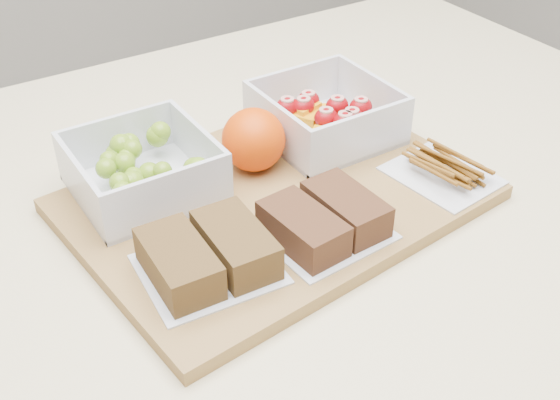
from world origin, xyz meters
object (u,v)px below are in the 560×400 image
Objects in this scene: pretzel_bag at (443,167)px; sandwich_bag_center at (324,220)px; fruit_container at (325,118)px; sandwich_bag_left at (208,255)px; orange at (254,140)px; cutting_board at (276,199)px; grape_container at (144,169)px.

sandwich_bag_center is at bearing -175.38° from pretzel_bag.
sandwich_bag_left is (-0.23, -0.14, -0.01)m from fruit_container.
sandwich_bag_center is (-0.00, -0.14, -0.02)m from orange.
fruit_container is 0.27m from sandwich_bag_left.
fruit_container is (0.11, 0.07, 0.03)m from cutting_board.
fruit_container is 2.03× the size of orange.
sandwich_bag_left is at bearing -154.84° from cutting_board.
cutting_board is 3.24× the size of sandwich_bag_left.
fruit_container is 0.19m from sandwich_bag_center.
cutting_board is at bearing 91.33° from sandwich_bag_center.
fruit_container reaches higher than pretzel_bag.
sandwich_bag_left reaches higher than cutting_board.
orange is at bearing -172.29° from fruit_container.
orange is 0.55× the size of sandwich_bag_left.
pretzel_bag is (0.17, 0.01, -0.01)m from sandwich_bag_center.
fruit_container is at bearing 31.48° from sandwich_bag_left.
orange reaches higher than sandwich_bag_center.
cutting_board is 0.07m from orange.
grape_container is 0.12m from orange.
grape_container is at bearing 168.17° from orange.
cutting_board is at bearing -96.16° from orange.
cutting_board is 0.14m from fruit_container.
pretzel_bag is at bearing -37.67° from orange.
sandwich_bag_left reaches higher than pretzel_bag.
sandwich_bag_left reaches higher than sandwich_bag_center.
orange reaches higher than grape_container.
sandwich_bag_left is (-0.12, -0.07, 0.03)m from cutting_board.
sandwich_bag_center is at bearing -55.08° from grape_container.
grape_container is 0.23m from fruit_container.
pretzel_bag is at bearing -28.14° from grape_container.
orange is (0.12, -0.03, 0.01)m from grape_container.
sandwich_bag_left is at bearing -179.94° from pretzel_bag.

